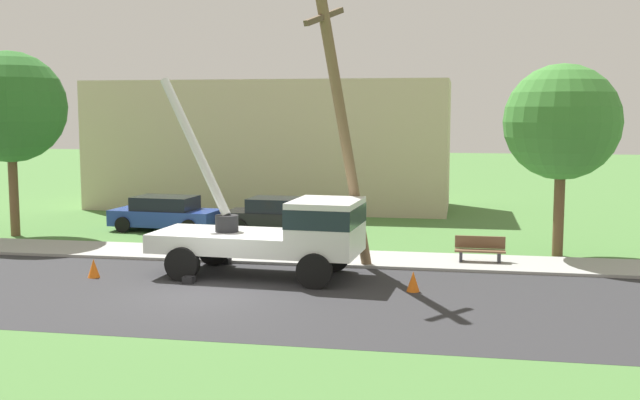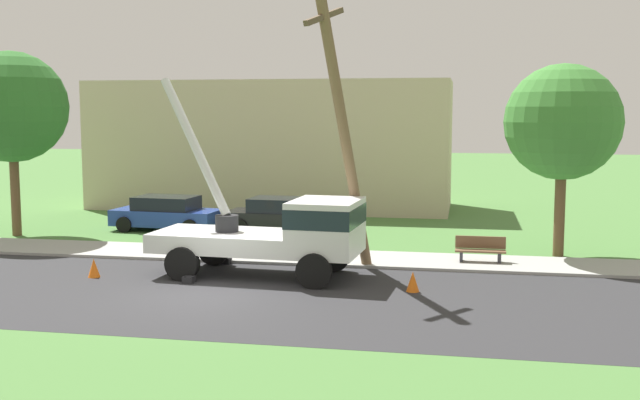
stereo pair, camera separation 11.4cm
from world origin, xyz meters
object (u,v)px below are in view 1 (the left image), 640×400
utility_truck (284,230)px  roadside_tree_near (562,123)px  traffic_cone_ahead (413,281)px  park_bench (480,250)px  parked_sedan_blue (165,213)px  leaning_utility_pole (343,127)px  parked_sedan_black (280,215)px  traffic_cone_behind (94,268)px  roadside_tree_far (10,107)px

utility_truck → roadside_tree_near: size_ratio=1.04×
traffic_cone_ahead → park_bench: size_ratio=0.35×
park_bench → parked_sedan_blue: bearing=159.4°
park_bench → roadside_tree_near: 5.22m
leaning_utility_pole → traffic_cone_ahead: 5.08m
parked_sedan_black → park_bench: 9.30m
traffic_cone_ahead → traffic_cone_behind: size_ratio=1.00×
leaning_utility_pole → parked_sedan_blue: leaning_utility_pole is taller
traffic_cone_behind → roadside_tree_near: (13.94, 6.07, 4.25)m
park_bench → roadside_tree_near: bearing=36.5°
roadside_tree_near → traffic_cone_ahead: bearing=-126.5°
parked_sedan_blue → park_bench: (12.63, -4.75, -0.25)m
traffic_cone_ahead → roadside_tree_near: size_ratio=0.09×
parked_sedan_blue → leaning_utility_pole: bearing=-39.7°
parked_sedan_blue → roadside_tree_near: size_ratio=0.70×
traffic_cone_ahead → roadside_tree_far: roadside_tree_far is taller
utility_truck → traffic_cone_behind: (-5.53, -1.10, -1.13)m
utility_truck → roadside_tree_far: 13.85m
park_bench → roadside_tree_far: roadside_tree_far is taller
park_bench → traffic_cone_ahead: bearing=-114.3°
leaning_utility_pole → traffic_cone_behind: leaning_utility_pole is taller
traffic_cone_behind → roadside_tree_far: (-6.67, 6.53, 4.78)m
roadside_tree_near → park_bench: bearing=-143.5°
roadside_tree_far → park_bench: bearing=-7.6°
traffic_cone_ahead → parked_sedan_black: parked_sedan_black is taller
leaning_utility_pole → roadside_tree_near: size_ratio=1.34×
roadside_tree_near → parked_sedan_blue: bearing=169.6°
parked_sedan_black → park_bench: (7.82, -5.03, -0.25)m
traffic_cone_ahead → leaning_utility_pole: bearing=140.5°
traffic_cone_ahead → roadside_tree_far: size_ratio=0.08×
parked_sedan_blue → park_bench: bearing=-20.6°
utility_truck → traffic_cone_ahead: utility_truck is taller
utility_truck → parked_sedan_blue: 10.38m
leaning_utility_pole → utility_truck: bearing=-156.7°
roadside_tree_near → leaning_utility_pole: bearing=-147.8°
traffic_cone_behind → roadside_tree_far: 10.49m
traffic_cone_behind → park_bench: (11.31, 4.12, 0.18)m
park_bench → roadside_tree_far: (-17.98, 2.41, 4.60)m
parked_sedan_blue → roadside_tree_near: (15.26, -2.80, 3.82)m
leaning_utility_pole → parked_sedan_black: leaning_utility_pole is taller
traffic_cone_ahead → traffic_cone_behind: same height
roadside_tree_near → roadside_tree_far: roadside_tree_far is taller
leaning_utility_pole → roadside_tree_near: 7.98m
roadside_tree_far → parked_sedan_blue: bearing=23.6°
parked_sedan_black → traffic_cone_ahead: bearing=-57.1°
utility_truck → leaning_utility_pole: 3.54m
traffic_cone_ahead → parked_sedan_blue: 13.97m
traffic_cone_ahead → traffic_cone_behind: (-9.44, 0.03, 0.00)m
leaning_utility_pole → parked_sedan_black: size_ratio=1.93×
parked_sedan_black → roadside_tree_near: bearing=-16.4°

